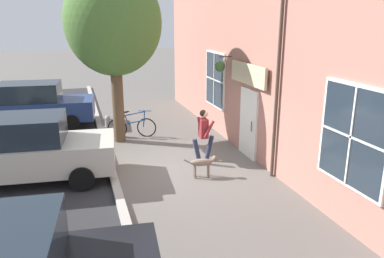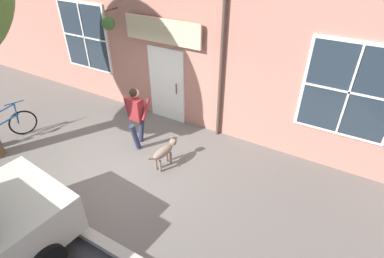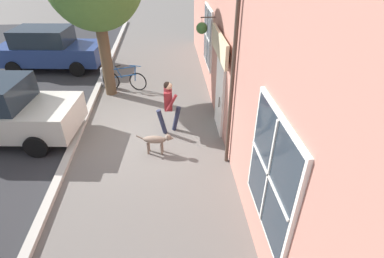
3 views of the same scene
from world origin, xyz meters
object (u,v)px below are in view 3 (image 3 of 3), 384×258
object	(u,v)px
dog_on_leash	(157,140)
parked_car_nearest_curb	(49,49)
fire_hydrant	(104,77)
leaning_bicycle	(124,80)
pedestrian_walking	(168,103)

from	to	relation	value
dog_on_leash	parked_car_nearest_curb	bearing A→B (deg)	-54.70
parked_car_nearest_curb	dog_on_leash	bearing A→B (deg)	125.30
fire_hydrant	leaning_bicycle	bearing A→B (deg)	157.22
dog_on_leash	fire_hydrant	distance (m)	4.95
pedestrian_walking	dog_on_leash	bearing A→B (deg)	71.26
dog_on_leash	parked_car_nearest_curb	xyz separation A→B (m)	(4.67, -6.59, 0.47)
pedestrian_walking	fire_hydrant	distance (m)	4.27
dog_on_leash	fire_hydrant	bearing A→B (deg)	-64.88
pedestrian_walking	dog_on_leash	size ratio (longest dim) A/B	1.58
parked_car_nearest_curb	fire_hydrant	distance (m)	3.36
leaning_bicycle	parked_car_nearest_curb	distance (m)	4.21
dog_on_leash	leaning_bicycle	world-z (taller)	leaning_bicycle
pedestrian_walking	parked_car_nearest_curb	distance (m)	7.49
fire_hydrant	pedestrian_walking	bearing A→B (deg)	125.38
dog_on_leash	leaning_bicycle	distance (m)	4.33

